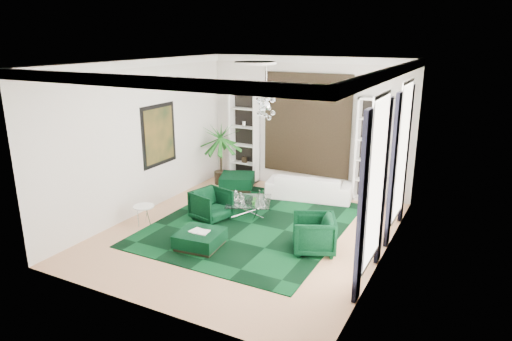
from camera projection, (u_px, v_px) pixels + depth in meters
The scene contains 30 objects.
floor at pixel (250, 231), 10.52m from camera, with size 6.00×7.00×0.02m, color tan.
ceiling at pixel (249, 62), 9.43m from camera, with size 6.00×7.00×0.02m, color white.
wall_back at pixel (307, 124), 12.96m from camera, with size 6.00×0.02×3.80m, color silver.
wall_front at pixel (141, 201), 6.99m from camera, with size 6.00×0.02×3.80m, color silver.
wall_left at pixel (142, 138), 11.31m from camera, with size 0.02×7.00×3.80m, color silver.
wall_right at pixel (389, 169), 8.65m from camera, with size 0.02×7.00×3.80m, color silver.
crown_molding at pixel (249, 67), 9.46m from camera, with size 6.00×7.00×0.18m, color white, non-canonical shape.
ceiling_medallion at pixel (255, 63), 9.70m from camera, with size 0.90×0.90×0.05m, color white.
tapestry at pixel (307, 125), 12.92m from camera, with size 2.50×0.06×2.80m, color black.
shelving_left at pixel (244, 136), 13.80m from camera, with size 0.90×0.38×2.80m, color white, non-canonical shape.
shelving_right at pixel (373, 151), 12.07m from camera, with size 0.90×0.38×2.80m, color white, non-canonical shape.
painting at pixel (159, 135), 11.81m from camera, with size 0.04×1.30×1.60m, color black.
window_near at pixel (376, 182), 7.89m from camera, with size 0.03×1.10×2.90m, color white.
curtain_near_a at pixel (362, 210), 7.31m from camera, with size 0.07×0.30×3.25m, color black.
curtain_near_b at pixel (383, 183), 8.64m from camera, with size 0.07×0.30×3.25m, color black.
window_far at pixel (402, 152), 9.93m from camera, with size 0.03×1.10×2.90m, color white.
curtain_far_a at pixel (392, 172), 9.36m from camera, with size 0.07×0.30×3.25m, color black.
curtain_far_b at pixel (406, 155), 10.68m from camera, with size 0.07×0.30×3.25m, color black.
rug at pixel (251, 224), 10.90m from camera, with size 4.20×5.00×0.02m, color black.
sofa at pixel (309, 187), 12.54m from camera, with size 2.31×0.90×0.67m, color white.
armchair_left at pixel (211, 205), 11.07m from camera, with size 0.80×0.82×0.75m, color black.
armchair_right at pixel (314, 234), 9.42m from camera, with size 0.84×0.87×0.79m, color black.
coffee_table at pixel (249, 208), 11.44m from camera, with size 1.08×1.08×0.37m, color white, non-canonical shape.
ottoman_side at pixel (237, 182), 13.37m from camera, with size 0.94×0.94×0.42m, color black.
ottoman_front at pixel (200, 240), 9.67m from camera, with size 0.89×0.89×0.36m, color black.
book at pixel (200, 231), 9.61m from camera, with size 0.41×0.27×0.03m, color white.
side_table at pixel (144, 216), 10.79m from camera, with size 0.49×0.49×0.47m, color white.
palm at pixel (221, 147), 13.56m from camera, with size 1.44×1.44×2.31m, color #1F681E, non-canonical shape.
chandelier at pixel (266, 106), 9.98m from camera, with size 0.75×0.75×0.67m, color white, non-canonical shape.
table_plant at pixel (254, 201), 11.04m from camera, with size 0.13×0.10×0.23m, color #1F681E.
Camera 1 is at (4.59, -8.53, 4.34)m, focal length 32.00 mm.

